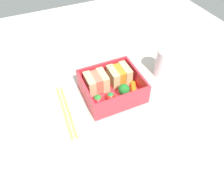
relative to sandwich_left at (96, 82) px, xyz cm
name	(u,v)px	position (x,y,z in cm)	size (l,w,h in cm)	color
ground_plane	(112,96)	(3.54, -2.82, -4.64)	(120.00, 120.00, 2.00)	beige
bento_tray	(112,92)	(3.54, -2.82, -3.04)	(15.96, 14.34, 1.20)	#E5313E
bento_rim	(112,85)	(3.54, -2.82, 0.04)	(15.96, 14.34, 4.95)	#E5313E
sandwich_left	(96,82)	(0.00, 0.00, 0.00)	(5.94, 5.64, 4.87)	beige
sandwich_center_left	(119,75)	(7.08, 0.00, 0.00)	(5.94, 5.64, 4.87)	#D5BF86
strawberry_far_left	(98,101)	(-2.01, -6.10, -0.76)	(3.12, 3.12, 3.72)	red
strawberry_left	(111,97)	(1.61, -6.18, -0.97)	(2.68, 2.68, 3.28)	red
broccoli_floret	(124,90)	(5.69, -6.00, 0.06)	(3.16, 3.16, 4.17)	#87CE66
carrot_stick_far_left	(134,89)	(9.11, -5.38, -1.66)	(1.54, 1.54, 5.07)	orange
chopstick_pair	(66,110)	(-10.34, -3.70, -3.29)	(2.65, 18.30, 0.70)	#D9B663
drinking_glass	(164,63)	(21.41, -1.49, 0.85)	(5.34, 5.34, 8.98)	white
folded_napkin	(154,134)	(7.27, -19.40, -3.44)	(15.60, 10.35, 0.40)	silver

